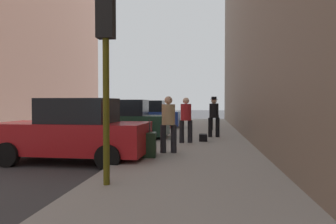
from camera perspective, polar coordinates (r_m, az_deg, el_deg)
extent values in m
plane|color=#38383A|center=(12.36, -24.38, -6.26)|extent=(120.00, 120.00, 0.00)
cube|color=gray|center=(10.61, 4.83, -7.01)|extent=(4.00, 40.00, 0.15)
cube|color=#B2191E|center=(9.59, -16.33, -4.29)|extent=(4.27, 2.00, 0.84)
cube|color=black|center=(9.46, -15.27, 0.19)|extent=(1.95, 1.64, 0.70)
cylinder|color=black|center=(11.07, -20.70, -5.46)|extent=(0.65, 0.24, 0.64)
cylinder|color=black|center=(9.53, -26.21, -6.67)|extent=(0.65, 0.24, 0.64)
cylinder|color=black|center=(10.01, -6.91, -6.11)|extent=(0.65, 0.24, 0.64)
cylinder|color=black|center=(8.28, -10.42, -7.78)|extent=(0.65, 0.24, 0.64)
cube|color=#193828|center=(14.41, -8.36, -2.26)|extent=(4.23, 1.90, 0.84)
cube|color=black|center=(14.33, -7.60, 0.73)|extent=(1.91, 1.59, 0.70)
cylinder|color=black|center=(15.70, -12.37, -3.31)|extent=(0.64, 0.23, 0.64)
cylinder|color=black|center=(13.97, -14.74, -3.94)|extent=(0.64, 0.23, 0.64)
cylinder|color=black|center=(15.07, -2.45, -3.48)|extent=(0.64, 0.23, 0.64)
cylinder|color=black|center=(13.26, -3.60, -4.19)|extent=(0.64, 0.23, 0.64)
cube|color=navy|center=(20.12, -4.02, -1.13)|extent=(4.21, 1.87, 0.84)
cube|color=black|center=(20.07, -3.46, 1.01)|extent=(1.90, 1.58, 0.70)
cylinder|color=black|center=(21.33, -7.18, -1.97)|extent=(0.64, 0.22, 0.64)
cylinder|color=black|center=(19.55, -8.45, -2.31)|extent=(0.64, 0.22, 0.64)
cylinder|color=black|center=(20.86, 0.13, -2.04)|extent=(0.64, 0.22, 0.64)
cylinder|color=black|center=(19.03, -0.47, -2.40)|extent=(0.64, 0.22, 0.64)
cylinder|color=red|center=(16.05, -0.08, -2.78)|extent=(0.22, 0.22, 0.55)
sphere|color=red|center=(16.03, -0.08, -1.61)|extent=(0.20, 0.20, 0.20)
cylinder|color=red|center=(16.07, -0.65, -2.68)|extent=(0.10, 0.09, 0.09)
cylinder|color=red|center=(16.03, 0.49, -2.69)|extent=(0.10, 0.09, 0.09)
cylinder|color=#514C0F|center=(6.14, -10.74, 4.20)|extent=(0.12, 0.12, 3.60)
cube|color=black|center=(6.35, -10.81, 16.47)|extent=(0.32, 0.24, 0.90)
sphere|color=red|center=(6.55, -10.46, 18.56)|extent=(0.14, 0.14, 0.14)
sphere|color=yellow|center=(6.47, -10.44, 16.18)|extent=(0.14, 0.14, 0.14)
sphere|color=green|center=(6.41, -10.43, 13.76)|extent=(0.14, 0.14, 0.14)
cylinder|color=black|center=(9.94, -0.85, -4.68)|extent=(0.20, 0.20, 0.85)
cylinder|color=black|center=(9.93, 1.00, -4.68)|extent=(0.20, 0.20, 0.85)
cylinder|color=tan|center=(9.88, 0.08, -0.44)|extent=(0.44, 0.44, 0.62)
sphere|color=tan|center=(9.87, 0.08, 2.05)|extent=(0.24, 0.24, 0.24)
cylinder|color=black|center=(14.55, 7.36, -2.67)|extent=(0.18, 0.18, 0.85)
cylinder|color=black|center=(14.55, 8.62, -2.67)|extent=(0.18, 0.18, 0.85)
cylinder|color=black|center=(14.51, 8.00, 0.22)|extent=(0.41, 0.41, 0.62)
sphere|color=tan|center=(14.51, 8.01, 1.92)|extent=(0.24, 0.24, 0.24)
cylinder|color=black|center=(14.51, 8.01, 2.21)|extent=(0.34, 0.34, 0.02)
cylinder|color=black|center=(14.51, 8.01, 2.44)|extent=(0.23, 0.23, 0.11)
cylinder|color=black|center=(12.37, 2.41, -3.42)|extent=(0.22, 0.22, 0.85)
cylinder|color=black|center=(12.43, 3.86, -3.40)|extent=(0.22, 0.22, 0.85)
cylinder|color=#A51E23|center=(12.35, 3.14, -0.02)|extent=(0.49, 0.49, 0.62)
sphere|color=beige|center=(12.35, 3.14, 1.98)|extent=(0.24, 0.24, 0.24)
cylinder|color=#333338|center=(18.23, 7.56, -1.79)|extent=(0.19, 0.19, 0.85)
cylinder|color=#333338|center=(18.25, 8.57, -1.79)|extent=(0.19, 0.19, 0.85)
cylinder|color=#4C5156|center=(18.21, 8.07, 0.52)|extent=(0.42, 0.42, 0.62)
sphere|color=#997051|center=(18.21, 8.08, 1.87)|extent=(0.24, 0.24, 0.24)
cylinder|color=black|center=(18.21, 8.08, 2.10)|extent=(0.34, 0.34, 0.02)
cylinder|color=black|center=(18.21, 8.08, 2.29)|extent=(0.23, 0.23, 0.11)
cube|color=black|center=(9.27, -3.22, -5.68)|extent=(0.42, 0.59, 0.68)
cylinder|color=#333333|center=(9.21, -3.23, -2.47)|extent=(0.02, 0.02, 0.36)
cube|color=black|center=(12.99, 6.16, -4.45)|extent=(0.32, 0.44, 0.28)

